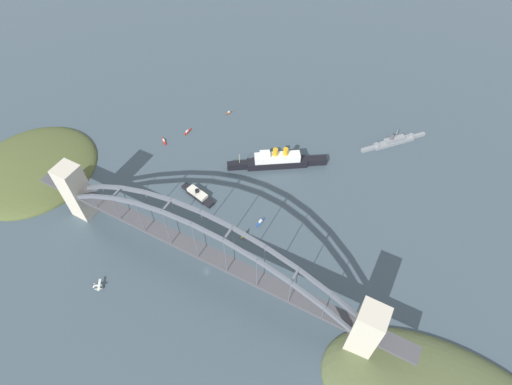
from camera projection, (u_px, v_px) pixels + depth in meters
The scene contains 12 objects.
ground_plane at pixel (206, 271), 302.26m from camera, with size 1400.00×1400.00×0.00m, color #3D4C56.
harbor_arch_bridge at pixel (203, 251), 280.28m from camera, with size 300.77×16.33×68.74m.
headland_west_shore at pixel (31, 170), 367.45m from camera, with size 111.14×116.81×19.38m.
ocean_liner at pixel (278, 161), 366.20m from camera, with size 79.46×54.53×21.05m.
naval_cruiser at pixel (394, 141), 387.78m from camera, with size 48.99×54.01×17.09m.
harbor_ferry_steamer at pixel (198, 194), 346.17m from camera, with size 35.16×13.81×8.21m.
seaplane_taxiing_near_bridge at pixel (99, 286), 292.41m from camera, with size 7.96×8.65×4.78m.
small_boat_0 at pixel (188, 132), 399.56m from camera, with size 2.27×10.70×2.36m.
small_boat_1 at pixel (229, 113), 418.07m from camera, with size 4.11×6.88×2.36m.
small_boat_2 at pixel (245, 233), 319.60m from camera, with size 5.25×6.80×7.04m.
small_boat_3 at pixel (164, 141), 390.99m from camera, with size 9.55×7.63×2.09m.
small_boat_4 at pixel (260, 222), 329.79m from camera, with size 3.45×10.84×2.23m.
Camera 1 is at (102.30, -112.61, 270.24)m, focal length 28.39 mm.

